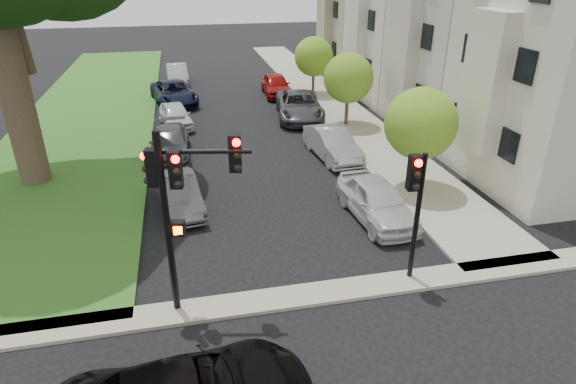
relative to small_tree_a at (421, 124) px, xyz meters
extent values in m
plane|color=black|center=(-6.20, -8.16, -2.94)|extent=(140.00, 140.00, 0.00)
cube|color=#3B5F26|center=(-15.20, 15.84, -2.88)|extent=(8.00, 44.00, 0.12)
cube|color=#A49984|center=(0.55, 15.84, -2.88)|extent=(3.50, 44.00, 0.12)
cube|color=#A49984|center=(-6.20, -6.16, -2.88)|extent=(60.00, 1.00, 0.12)
cube|color=#BBB89C|center=(6.30, -0.16, 2.06)|extent=(7.00, 7.40, 10.00)
cube|color=#BBB89C|center=(2.45, -0.16, 1.56)|extent=(0.70, 2.20, 5.50)
cube|color=black|center=(2.75, -0.16, 2.56)|extent=(0.08, 3.60, 6.00)
cube|color=#AEA595|center=(6.30, 7.34, 2.06)|extent=(7.00, 7.40, 10.00)
cube|color=#AEA595|center=(2.45, 7.34, 1.56)|extent=(0.70, 2.20, 5.50)
cube|color=black|center=(2.75, 7.34, 2.56)|extent=(0.08, 3.60, 6.00)
cube|color=#BBBBBB|center=(6.30, 14.84, 2.06)|extent=(7.00, 7.40, 10.00)
cube|color=#BBBBBB|center=(2.45, 14.84, 1.56)|extent=(0.70, 2.20, 5.50)
cube|color=black|center=(2.75, 14.84, 2.56)|extent=(0.08, 3.60, 6.00)
cube|color=gray|center=(6.30, 22.34, 2.06)|extent=(7.00, 7.40, 10.00)
cube|color=gray|center=(2.45, 22.34, 1.56)|extent=(0.70, 2.20, 5.50)
cube|color=black|center=(2.75, 22.34, 2.56)|extent=(0.08, 3.60, 6.00)
cylinder|color=#332B1C|center=(-16.00, 4.26, 1.61)|extent=(1.25, 1.25, 9.10)
cylinder|color=#332B1C|center=(0.00, 0.00, -1.89)|extent=(0.21, 0.21, 2.11)
sphere|color=#669921|center=(0.00, 0.00, 0.01)|extent=(2.95, 2.95, 2.95)
cylinder|color=#332B1C|center=(0.00, 9.00, -1.92)|extent=(0.20, 0.20, 2.04)
sphere|color=#669921|center=(0.00, 9.00, -0.08)|extent=(2.86, 2.86, 2.86)
cylinder|color=#332B1C|center=(0.00, 16.54, -1.96)|extent=(0.20, 0.20, 1.97)
sphere|color=#669921|center=(0.00, 16.54, -0.18)|extent=(2.76, 2.76, 2.76)
cylinder|color=black|center=(-10.00, -5.96, -0.29)|extent=(0.22, 0.22, 5.31)
cylinder|color=black|center=(-8.88, -5.96, 1.75)|extent=(2.23, 0.56, 0.12)
cube|color=black|center=(-9.64, -5.96, 1.35)|extent=(0.35, 0.32, 0.97)
cube|color=black|center=(-8.16, -5.96, 1.65)|extent=(0.35, 0.32, 0.97)
cube|color=black|center=(-10.20, -5.71, 1.35)|extent=(0.32, 0.35, 0.97)
sphere|color=#FF0C05|center=(-9.64, -6.12, 1.67)|extent=(0.20, 0.20, 0.20)
sphere|color=black|center=(-9.64, -6.12, 1.02)|extent=(0.20, 0.20, 0.20)
cube|color=black|center=(-9.74, -5.96, -0.29)|extent=(0.40, 0.32, 0.39)
cube|color=#FF5905|center=(-9.74, -6.11, -0.29)|extent=(0.22, 0.03, 0.22)
cylinder|color=black|center=(-2.97, -5.96, -0.87)|extent=(0.17, 0.17, 4.15)
cube|color=black|center=(-3.24, -5.96, 0.66)|extent=(0.36, 0.32, 1.04)
sphere|color=#FF0C05|center=(-3.24, -6.13, 1.01)|extent=(0.22, 0.22, 0.22)
imported|color=silver|center=(-2.55, -2.09, -2.17)|extent=(2.11, 4.62, 1.54)
imported|color=#999BA0|center=(-2.31, 4.29, -2.20)|extent=(2.00, 4.63, 1.48)
imported|color=#3F4247|center=(-2.33, 11.15, -2.14)|extent=(3.44, 6.07, 1.60)
imported|color=maroon|center=(-2.65, 16.97, -2.17)|extent=(1.96, 4.57, 1.54)
imported|color=#3F4247|center=(-9.80, 0.27, -2.27)|extent=(1.98, 4.22, 1.34)
imported|color=#3F4247|center=(-10.18, 6.27, -2.26)|extent=(2.03, 4.77, 1.37)
imported|color=silver|center=(-9.85, 11.11, -2.27)|extent=(2.20, 4.17, 1.35)
imported|color=black|center=(-9.91, 16.30, -2.19)|extent=(3.52, 5.79, 1.50)
imported|color=#999BA0|center=(-9.62, 22.39, -2.20)|extent=(1.73, 4.57, 1.49)
camera|label=1|loc=(-9.27, -17.14, 5.96)|focal=30.00mm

